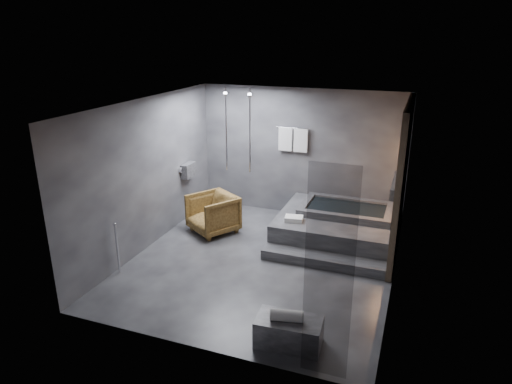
% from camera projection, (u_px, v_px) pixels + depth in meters
% --- Properties ---
extents(room, '(5.00, 5.04, 2.82)m').
position_uv_depth(room, '(289.00, 168.00, 7.67)').
color(room, '#28282B').
rests_on(room, ground).
extents(tub_deck, '(2.20, 2.00, 0.50)m').
position_uv_depth(tub_deck, '(336.00, 227.00, 9.02)').
color(tub_deck, '#2D2D2F').
rests_on(tub_deck, ground).
extents(tub_step, '(2.20, 0.36, 0.18)m').
position_uv_depth(tub_step, '(323.00, 260.00, 8.03)').
color(tub_step, '#2D2D2F').
rests_on(tub_step, ground).
extents(concrete_bench, '(0.88, 0.53, 0.39)m').
position_uv_depth(concrete_bench, '(289.00, 332.00, 5.96)').
color(concrete_bench, '#38373A').
rests_on(concrete_bench, ground).
extents(driftwood_chair, '(1.18, 1.19, 0.79)m').
position_uv_depth(driftwood_chair, '(213.00, 214.00, 9.28)').
color(driftwood_chair, '#402A10').
rests_on(driftwood_chair, ground).
extents(rolled_towel, '(0.45, 0.24, 0.15)m').
position_uv_depth(rolled_towel, '(287.00, 316.00, 5.84)').
color(rolled_towel, silver).
rests_on(rolled_towel, concrete_bench).
extents(deck_towel, '(0.37, 0.30, 0.09)m').
position_uv_depth(deck_towel, '(294.00, 219.00, 8.65)').
color(deck_towel, white).
rests_on(deck_towel, tub_deck).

